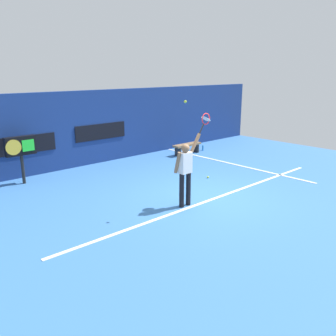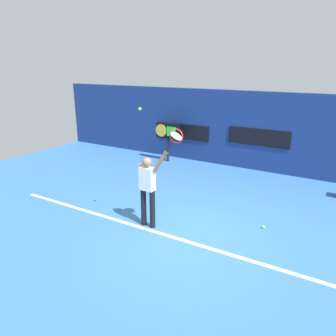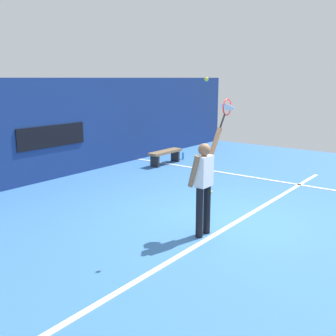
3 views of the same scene
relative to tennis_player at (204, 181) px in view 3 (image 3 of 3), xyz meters
name	(u,v)px [view 3 (image 3 of 3)]	position (x,y,z in m)	size (l,w,h in m)	color
ground_plane	(227,220)	(0.93, 0.01, -1.01)	(18.00, 18.00, 0.00)	#3870B2
back_wall	(49,130)	(0.93, 5.65, 0.39)	(18.00, 0.20, 2.80)	navy
sponsor_banner_center	(52,136)	(0.93, 5.53, 0.21)	(2.20, 0.03, 0.60)	black
court_baseline	(236,222)	(0.93, -0.19, -1.00)	(10.00, 0.10, 0.01)	white
court_sideline	(227,173)	(4.50, 2.01, -1.00)	(0.10, 7.00, 0.01)	white
tennis_player	(204,181)	(0.00, 0.00, 0.00)	(0.80, 0.31, 1.92)	black
tennis_racket	(227,109)	(0.73, 0.00, 1.23)	(0.47, 0.27, 0.60)	black
tennis_ball	(206,79)	(-0.11, -0.08, 1.77)	(0.07, 0.07, 0.07)	#CCE033
court_bench	(165,154)	(4.44, 4.30, -0.67)	(1.40, 0.36, 0.45)	olive
water_bottle	(183,156)	(5.46, 4.30, -0.89)	(0.07, 0.07, 0.24)	#338CD8
spare_ball	(211,192)	(2.39, 1.28, -0.97)	(0.07, 0.07, 0.07)	#CCE033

